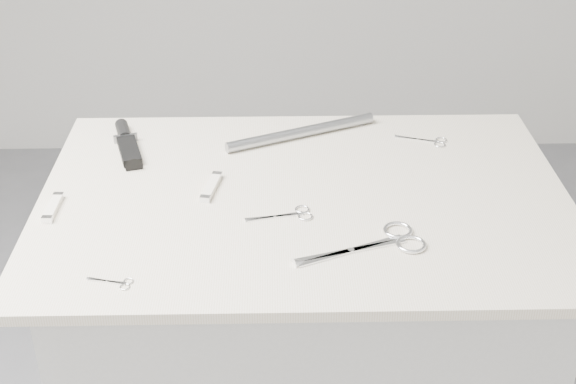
{
  "coord_description": "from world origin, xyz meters",
  "views": [
    {
      "loc": [
        -0.06,
        -1.3,
        1.69
      ],
      "look_at": [
        -0.03,
        0.01,
        0.92
      ],
      "focal_mm": 50.0,
      "sensor_mm": 36.0,
      "label": 1
    }
  ],
  "objects_px": {
    "large_shears": "(386,242)",
    "metal_rail": "(301,132)",
    "embroidery_scissors_a": "(291,215)",
    "sheathed_knife": "(127,142)",
    "pocket_knife_a": "(211,186)",
    "embroidery_scissors_b": "(430,141)",
    "pocket_knife_b": "(53,207)",
    "tiny_scissors": "(116,283)",
    "plinth": "(302,380)"
  },
  "relations": [
    {
      "from": "plinth",
      "to": "tiny_scissors",
      "type": "xyz_separation_m",
      "value": [
        -0.31,
        -0.27,
        0.47
      ]
    },
    {
      "from": "embroidery_scissors_a",
      "to": "sheathed_knife",
      "type": "bearing_deg",
      "value": 128.21
    },
    {
      "from": "embroidery_scissors_a",
      "to": "metal_rail",
      "type": "bearing_deg",
      "value": 73.02
    },
    {
      "from": "embroidery_scissors_b",
      "to": "tiny_scissors",
      "type": "xyz_separation_m",
      "value": [
        -0.59,
        -0.49,
        -0.0
      ]
    },
    {
      "from": "sheathed_knife",
      "to": "pocket_knife_a",
      "type": "bearing_deg",
      "value": -151.0
    },
    {
      "from": "large_shears",
      "to": "embroidery_scissors_a",
      "type": "xyz_separation_m",
      "value": [
        -0.16,
        0.09,
        -0.0
      ]
    },
    {
      "from": "tiny_scissors",
      "to": "pocket_knife_a",
      "type": "relative_size",
      "value": 0.71
    },
    {
      "from": "large_shears",
      "to": "metal_rail",
      "type": "relative_size",
      "value": 0.66
    },
    {
      "from": "embroidery_scissors_b",
      "to": "pocket_knife_b",
      "type": "height_order",
      "value": "pocket_knife_b"
    },
    {
      "from": "pocket_knife_a",
      "to": "plinth",
      "type": "bearing_deg",
      "value": -86.84
    },
    {
      "from": "sheathed_knife",
      "to": "pocket_knife_a",
      "type": "xyz_separation_m",
      "value": [
        0.19,
        -0.19,
        -0.0
      ]
    },
    {
      "from": "metal_rail",
      "to": "tiny_scissors",
      "type": "bearing_deg",
      "value": -121.36
    },
    {
      "from": "embroidery_scissors_a",
      "to": "pocket_knife_a",
      "type": "xyz_separation_m",
      "value": [
        -0.15,
        0.1,
        0.0
      ]
    },
    {
      "from": "pocket_knife_a",
      "to": "metal_rail",
      "type": "height_order",
      "value": "metal_rail"
    },
    {
      "from": "large_shears",
      "to": "pocket_knife_b",
      "type": "relative_size",
      "value": 2.45
    },
    {
      "from": "sheathed_knife",
      "to": "tiny_scissors",
      "type": "bearing_deg",
      "value": 170.59
    },
    {
      "from": "large_shears",
      "to": "pocket_knife_a",
      "type": "xyz_separation_m",
      "value": [
        -0.31,
        0.19,
        0.0
      ]
    },
    {
      "from": "embroidery_scissors_b",
      "to": "plinth",
      "type": "bearing_deg",
      "value": -123.36
    },
    {
      "from": "embroidery_scissors_a",
      "to": "embroidery_scissors_b",
      "type": "bearing_deg",
      "value": 32.15
    },
    {
      "from": "plinth",
      "to": "embroidery_scissors_a",
      "type": "relative_size",
      "value": 7.35
    },
    {
      "from": "pocket_knife_b",
      "to": "embroidery_scissors_a",
      "type": "bearing_deg",
      "value": -92.4
    },
    {
      "from": "plinth",
      "to": "tiny_scissors",
      "type": "distance_m",
      "value": 0.63
    },
    {
      "from": "sheathed_knife",
      "to": "pocket_knife_b",
      "type": "bearing_deg",
      "value": 143.89
    },
    {
      "from": "sheathed_knife",
      "to": "metal_rail",
      "type": "bearing_deg",
      "value": -101.4
    },
    {
      "from": "embroidery_scissors_b",
      "to": "metal_rail",
      "type": "distance_m",
      "value": 0.27
    },
    {
      "from": "large_shears",
      "to": "pocket_knife_a",
      "type": "height_order",
      "value": "pocket_knife_a"
    },
    {
      "from": "embroidery_scissors_b",
      "to": "pocket_knife_a",
      "type": "height_order",
      "value": "pocket_knife_a"
    },
    {
      "from": "embroidery_scissors_a",
      "to": "sheathed_knife",
      "type": "xyz_separation_m",
      "value": [
        -0.34,
        0.29,
        0.01
      ]
    },
    {
      "from": "large_shears",
      "to": "pocket_knife_b",
      "type": "bearing_deg",
      "value": 147.73
    },
    {
      "from": "plinth",
      "to": "sheathed_knife",
      "type": "bearing_deg",
      "value": 149.73
    },
    {
      "from": "embroidery_scissors_b",
      "to": "pocket_knife_a",
      "type": "relative_size",
      "value": 1.03
    },
    {
      "from": "sheathed_knife",
      "to": "pocket_knife_a",
      "type": "distance_m",
      "value": 0.27
    },
    {
      "from": "plinth",
      "to": "sheathed_knife",
      "type": "relative_size",
      "value": 4.71
    },
    {
      "from": "embroidery_scissors_a",
      "to": "pocket_knife_a",
      "type": "relative_size",
      "value": 1.16
    },
    {
      "from": "pocket_knife_a",
      "to": "metal_rail",
      "type": "xyz_separation_m",
      "value": [
        0.18,
        0.22,
        0.01
      ]
    },
    {
      "from": "plinth",
      "to": "large_shears",
      "type": "height_order",
      "value": "large_shears"
    },
    {
      "from": "sheathed_knife",
      "to": "plinth",
      "type": "bearing_deg",
      "value": -136.3
    },
    {
      "from": "pocket_knife_a",
      "to": "pocket_knife_b",
      "type": "bearing_deg",
      "value": 114.68
    },
    {
      "from": "large_shears",
      "to": "tiny_scissors",
      "type": "xyz_separation_m",
      "value": [
        -0.44,
        -0.1,
        -0.0
      ]
    },
    {
      "from": "plinth",
      "to": "metal_rail",
      "type": "relative_size",
      "value": 2.61
    },
    {
      "from": "plinth",
      "to": "pocket_knife_b",
      "type": "xyz_separation_m",
      "value": [
        -0.46,
        -0.04,
        0.48
      ]
    },
    {
      "from": "sheathed_knife",
      "to": "metal_rail",
      "type": "height_order",
      "value": "metal_rail"
    },
    {
      "from": "large_shears",
      "to": "embroidery_scissors_a",
      "type": "height_order",
      "value": "large_shears"
    },
    {
      "from": "embroidery_scissors_a",
      "to": "plinth",
      "type": "bearing_deg",
      "value": 57.89
    },
    {
      "from": "large_shears",
      "to": "embroidery_scissors_b",
      "type": "distance_m",
      "value": 0.41
    },
    {
      "from": "large_shears",
      "to": "tiny_scissors",
      "type": "distance_m",
      "value": 0.46
    },
    {
      "from": "plinth",
      "to": "metal_rail",
      "type": "distance_m",
      "value": 0.54
    },
    {
      "from": "embroidery_scissors_a",
      "to": "pocket_knife_b",
      "type": "bearing_deg",
      "value": 164.68
    },
    {
      "from": "plinth",
      "to": "pocket_knife_a",
      "type": "xyz_separation_m",
      "value": [
        -0.18,
        0.02,
        0.48
      ]
    },
    {
      "from": "plinth",
      "to": "pocket_knife_a",
      "type": "height_order",
      "value": "pocket_knife_a"
    }
  ]
}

